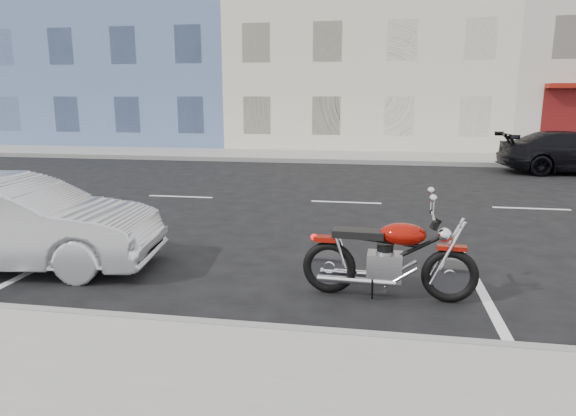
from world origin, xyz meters
name	(u,v)px	position (x,y,z in m)	size (l,w,h in m)	color
ground	(436,205)	(0.00, 0.00, 0.00)	(120.00, 120.00, 0.00)	black
sidewalk_far	(285,155)	(-5.00, 8.70, 0.07)	(80.00, 3.40, 0.15)	gray
curb_near	(26,314)	(-5.00, -7.00, 0.08)	(80.00, 0.12, 0.16)	gray
curb_far	(276,160)	(-5.00, 7.00, 0.08)	(80.00, 0.12, 0.16)	gray
bldg_blue	(147,20)	(-14.00, 16.30, 6.50)	(12.00, 12.00, 13.00)	#556D9E
bldg_cream	(368,30)	(-2.00, 16.30, 5.75)	(12.00, 12.00, 11.50)	beige
motorcycle	(453,264)	(-0.43, -5.69, 0.47)	(2.07, 0.68, 1.04)	black
sedan_silver	(14,224)	(-6.27, -5.44, 0.65)	(1.37, 3.92, 1.29)	#B5B7BE
car_far	(574,152)	(4.80, 5.87, 0.66)	(1.85, 4.55, 1.32)	black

